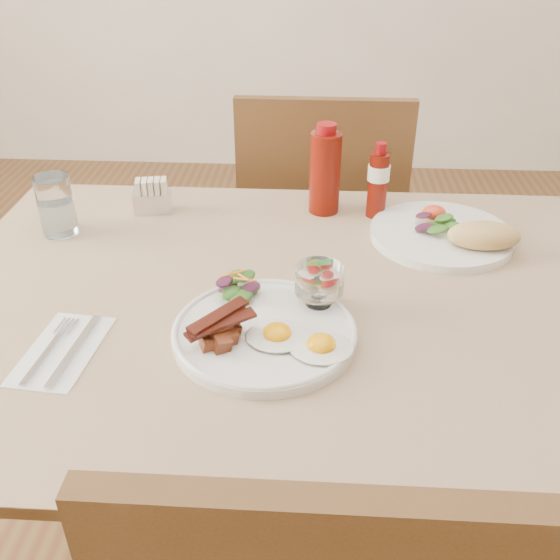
{
  "coord_description": "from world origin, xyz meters",
  "views": [
    {
      "loc": [
        -0.02,
        -0.87,
        1.33
      ],
      "look_at": [
        -0.07,
        -0.06,
        0.82
      ],
      "focal_mm": 40.0,
      "sensor_mm": 36.0,
      "label": 1
    }
  ],
  "objects_px": {
    "fruit_cup": "(319,280)",
    "sugar_caddy": "(152,198)",
    "table": "(320,340)",
    "main_plate": "(264,333)",
    "water_glass": "(57,209)",
    "ketchup_bottle": "(325,171)",
    "hot_sauce_bottle": "(378,181)",
    "chair_far": "(320,234)",
    "second_plate": "(451,234)"
  },
  "relations": [
    {
      "from": "main_plate",
      "to": "sugar_caddy",
      "type": "relative_size",
      "value": 3.3
    },
    {
      "from": "table",
      "to": "sugar_caddy",
      "type": "bearing_deg",
      "value": 139.12
    },
    {
      "from": "table",
      "to": "sugar_caddy",
      "type": "relative_size",
      "value": 15.68
    },
    {
      "from": "sugar_caddy",
      "to": "water_glass",
      "type": "height_order",
      "value": "water_glass"
    },
    {
      "from": "second_plate",
      "to": "water_glass",
      "type": "relative_size",
      "value": 2.34
    },
    {
      "from": "ketchup_bottle",
      "to": "sugar_caddy",
      "type": "xyz_separation_m",
      "value": [
        -0.36,
        -0.03,
        -0.06
      ]
    },
    {
      "from": "main_plate",
      "to": "ketchup_bottle",
      "type": "relative_size",
      "value": 1.49
    },
    {
      "from": "table",
      "to": "chair_far",
      "type": "distance_m",
      "value": 0.68
    },
    {
      "from": "table",
      "to": "water_glass",
      "type": "height_order",
      "value": "water_glass"
    },
    {
      "from": "main_plate",
      "to": "ketchup_bottle",
      "type": "distance_m",
      "value": 0.47
    },
    {
      "from": "second_plate",
      "to": "water_glass",
      "type": "distance_m",
      "value": 0.77
    },
    {
      "from": "ketchup_bottle",
      "to": "water_glass",
      "type": "xyz_separation_m",
      "value": [
        -0.52,
        -0.13,
        -0.04
      ]
    },
    {
      "from": "fruit_cup",
      "to": "hot_sauce_bottle",
      "type": "relative_size",
      "value": 0.5
    },
    {
      "from": "ketchup_bottle",
      "to": "water_glass",
      "type": "height_order",
      "value": "ketchup_bottle"
    },
    {
      "from": "chair_far",
      "to": "second_plate",
      "type": "height_order",
      "value": "chair_far"
    },
    {
      "from": "main_plate",
      "to": "second_plate",
      "type": "xyz_separation_m",
      "value": [
        0.33,
        0.32,
        0.01
      ]
    },
    {
      "from": "water_glass",
      "to": "ketchup_bottle",
      "type": "bearing_deg",
      "value": 14.17
    },
    {
      "from": "sugar_caddy",
      "to": "ketchup_bottle",
      "type": "bearing_deg",
      "value": -5.47
    },
    {
      "from": "chair_far",
      "to": "sugar_caddy",
      "type": "distance_m",
      "value": 0.57
    },
    {
      "from": "fruit_cup",
      "to": "second_plate",
      "type": "bearing_deg",
      "value": 44.76
    },
    {
      "from": "second_plate",
      "to": "sugar_caddy",
      "type": "distance_m",
      "value": 0.61
    },
    {
      "from": "second_plate",
      "to": "ketchup_bottle",
      "type": "distance_m",
      "value": 0.28
    },
    {
      "from": "main_plate",
      "to": "fruit_cup",
      "type": "relative_size",
      "value": 3.58
    },
    {
      "from": "second_plate",
      "to": "hot_sauce_bottle",
      "type": "distance_m",
      "value": 0.18
    },
    {
      "from": "table",
      "to": "main_plate",
      "type": "bearing_deg",
      "value": -127.04
    },
    {
      "from": "second_plate",
      "to": "ketchup_bottle",
      "type": "height_order",
      "value": "ketchup_bottle"
    },
    {
      "from": "chair_far",
      "to": "second_plate",
      "type": "bearing_deg",
      "value": -61.58
    },
    {
      "from": "table",
      "to": "main_plate",
      "type": "height_order",
      "value": "main_plate"
    },
    {
      "from": "main_plate",
      "to": "water_glass",
      "type": "bearing_deg",
      "value": 143.56
    },
    {
      "from": "water_glass",
      "to": "chair_far",
      "type": "bearing_deg",
      "value": 41.57
    },
    {
      "from": "water_glass",
      "to": "fruit_cup",
      "type": "bearing_deg",
      "value": -25.56
    },
    {
      "from": "fruit_cup",
      "to": "second_plate",
      "type": "height_order",
      "value": "fruit_cup"
    },
    {
      "from": "sugar_caddy",
      "to": "water_glass",
      "type": "relative_size",
      "value": 0.72
    },
    {
      "from": "fruit_cup",
      "to": "sugar_caddy",
      "type": "relative_size",
      "value": 0.92
    },
    {
      "from": "hot_sauce_bottle",
      "to": "sugar_caddy",
      "type": "relative_size",
      "value": 1.86
    },
    {
      "from": "chair_far",
      "to": "main_plate",
      "type": "relative_size",
      "value": 3.32
    },
    {
      "from": "chair_far",
      "to": "fruit_cup",
      "type": "xyz_separation_m",
      "value": [
        -0.01,
        -0.71,
        0.29
      ]
    },
    {
      "from": "table",
      "to": "fruit_cup",
      "type": "bearing_deg",
      "value": -98.25
    },
    {
      "from": "table",
      "to": "fruit_cup",
      "type": "height_order",
      "value": "fruit_cup"
    },
    {
      "from": "second_plate",
      "to": "water_glass",
      "type": "xyz_separation_m",
      "value": [
        -0.76,
        -0.01,
        0.03
      ]
    },
    {
      "from": "main_plate",
      "to": "water_glass",
      "type": "distance_m",
      "value": 0.54
    },
    {
      "from": "hot_sauce_bottle",
      "to": "water_glass",
      "type": "xyz_separation_m",
      "value": [
        -0.63,
        -0.12,
        -0.02
      ]
    },
    {
      "from": "main_plate",
      "to": "ketchup_bottle",
      "type": "bearing_deg",
      "value": 78.81
    },
    {
      "from": "ketchup_bottle",
      "to": "hot_sauce_bottle",
      "type": "xyz_separation_m",
      "value": [
        0.11,
        -0.02,
        -0.01
      ]
    },
    {
      "from": "fruit_cup",
      "to": "sugar_caddy",
      "type": "height_order",
      "value": "fruit_cup"
    },
    {
      "from": "chair_far",
      "to": "hot_sauce_bottle",
      "type": "height_order",
      "value": "chair_far"
    },
    {
      "from": "chair_far",
      "to": "water_glass",
      "type": "height_order",
      "value": "chair_far"
    },
    {
      "from": "chair_far",
      "to": "main_plate",
      "type": "xyz_separation_m",
      "value": [
        -0.09,
        -0.78,
        0.24
      ]
    },
    {
      "from": "main_plate",
      "to": "second_plate",
      "type": "bearing_deg",
      "value": 44.18
    },
    {
      "from": "hot_sauce_bottle",
      "to": "table",
      "type": "bearing_deg",
      "value": -109.04
    }
  ]
}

